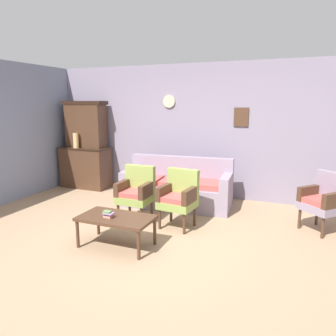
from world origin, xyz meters
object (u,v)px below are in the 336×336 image
Objects in this scene: floral_couch at (177,189)px; book_stack_on_table at (108,214)px; armchair_near_cabinet at (179,196)px; side_cabinet at (86,167)px; armchair_by_doorway at (136,191)px; wingback_chair_by_fireplace at (324,199)px; coffee_table at (116,220)px; vase_on_cabinet at (76,141)px.

book_stack_on_table is (-0.22, -2.05, 0.14)m from floral_couch.
armchair_near_cabinet is at bearing -68.32° from floral_couch.
armchair_by_doorway is at bearing -35.39° from side_cabinet.
side_cabinet reaches higher than wingback_chair_by_fireplace.
armchair_near_cabinet is at bearing -27.66° from side_cabinet.
armchair_by_doorway is 1.00× the size of wingback_chair_by_fireplace.
side_cabinet reaches higher than floral_couch.
side_cabinet is 3.38m from coffee_table.
vase_on_cabinet is at bearing 136.26° from coffee_table.
vase_on_cabinet is at bearing 155.97° from armchair_near_cabinet.
floral_couch is at bearing 111.68° from armchair_near_cabinet.
coffee_table is at bearing -47.06° from side_cabinet.
armchair_near_cabinet is (2.83, -1.48, 0.03)m from side_cabinet.
side_cabinet reaches higher than armchair_near_cabinet.
floral_couch and armchair_by_doorway have the same top height.
book_stack_on_table is at bearing -96.01° from floral_couch.
armchair_by_doorway reaches higher than coffee_table.
floral_couch is 15.18× the size of book_stack_on_table.
armchair_by_doorway is 0.75m from armchair_near_cabinet.
vase_on_cabinet is at bearing 172.68° from wingback_chair_by_fireplace.
floral_couch is 2.30× the size of armchair_by_doorway.
side_cabinet reaches higher than armchair_by_doorway.
side_cabinet is 4.98m from wingback_chair_by_fireplace.
vase_on_cabinet is at bearing 173.15° from floral_couch.
armchair_near_cabinet is 1.13m from coffee_table.
book_stack_on_table is at bearing -120.30° from armchair_near_cabinet.
armchair_by_doorway and wingback_chair_by_fireplace have the same top height.
floral_couch is (2.43, -0.48, -0.14)m from side_cabinet.
wingback_chair_by_fireplace is (4.91, -0.82, 0.03)m from side_cabinet.
vase_on_cabinet reaches higher than side_cabinet.
vase_on_cabinet reaches higher than armchair_by_doorway.
armchair_by_doorway is (2.09, -1.48, 0.03)m from side_cabinet.
vase_on_cabinet reaches higher than wingback_chair_by_fireplace.
vase_on_cabinet is 2.45× the size of book_stack_on_table.
book_stack_on_table is at bearing -140.66° from coffee_table.
floral_couch is at bearing -11.21° from side_cabinet.
wingback_chair_by_fireplace is at bearing 32.44° from book_stack_on_table.
armchair_by_doorway is 1.00× the size of armchair_near_cabinet.
floral_couch is 1.09m from armchair_near_cabinet.
side_cabinet is at bearing 170.50° from wingback_chair_by_fireplace.
armchair_near_cabinet is 2.18m from wingback_chair_by_fireplace.
coffee_table is (-0.53, -0.99, -0.12)m from armchair_near_cabinet.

